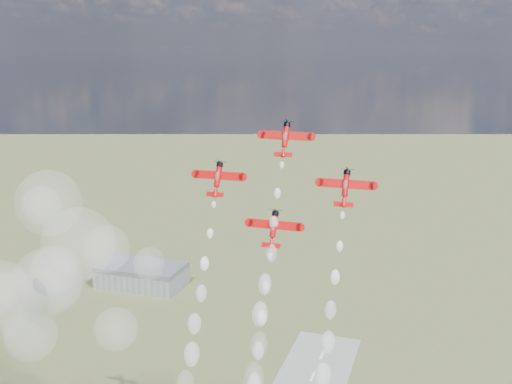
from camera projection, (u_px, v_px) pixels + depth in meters
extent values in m
cube|color=gray|center=(142.00, 277.00, 357.47)|extent=(50.00, 28.00, 10.00)
cube|color=#595B60|center=(142.00, 267.00, 355.97)|extent=(50.00, 28.00, 3.00)
cylinder|color=#BC0A09|center=(286.00, 136.00, 146.83)|extent=(1.47, 3.71, 5.54)
cylinder|color=black|center=(287.00, 125.00, 147.41)|extent=(1.68, 1.97, 1.68)
cube|color=#BC0A09|center=(286.00, 136.00, 147.23)|extent=(12.78, 1.13, 1.98)
cube|color=white|center=(273.00, 135.00, 148.38)|extent=(5.03, 0.28, 0.53)
cube|color=white|center=(300.00, 136.00, 146.31)|extent=(5.03, 0.28, 0.53)
cube|color=#BC0A09|center=(283.00, 155.00, 145.74)|extent=(4.61, 0.62, 1.09)
cube|color=#BC0A09|center=(282.00, 154.00, 144.97)|extent=(0.15, 2.20, 2.01)
ellipsoid|color=silver|center=(285.00, 136.00, 146.27)|extent=(1.15, 2.07, 2.79)
cone|color=#BC0A09|center=(284.00, 151.00, 146.01)|extent=(1.47, 2.52, 3.09)
cylinder|color=#BC0A09|center=(218.00, 176.00, 149.39)|extent=(1.47, 3.71, 5.54)
cylinder|color=black|center=(220.00, 165.00, 149.97)|extent=(1.68, 1.97, 1.68)
cube|color=#BC0A09|center=(219.00, 175.00, 149.79)|extent=(12.78, 1.13, 1.98)
cube|color=white|center=(206.00, 175.00, 150.94)|extent=(5.03, 0.28, 0.53)
cube|color=white|center=(232.00, 176.00, 148.87)|extent=(5.03, 0.28, 0.53)
cube|color=#BC0A09|center=(215.00, 194.00, 148.30)|extent=(4.61, 0.62, 1.09)
cube|color=#BC0A09|center=(214.00, 195.00, 147.53)|extent=(0.15, 2.20, 2.01)
ellipsoid|color=silver|center=(217.00, 176.00, 148.83)|extent=(1.15, 2.07, 2.79)
cone|color=#BC0A09|center=(216.00, 191.00, 148.57)|extent=(1.47, 2.52, 3.09)
cylinder|color=#BC0A09|center=(346.00, 185.00, 139.80)|extent=(1.47, 3.71, 5.54)
cylinder|color=black|center=(347.00, 173.00, 140.38)|extent=(1.68, 1.97, 1.68)
cube|color=#BC0A09|center=(346.00, 184.00, 140.20)|extent=(12.78, 1.13, 1.98)
cube|color=white|center=(332.00, 183.00, 141.36)|extent=(5.03, 0.28, 0.53)
cube|color=white|center=(361.00, 185.00, 139.29)|extent=(5.03, 0.28, 0.53)
cube|color=#BC0A09|center=(343.00, 204.00, 138.71)|extent=(4.61, 0.62, 1.09)
cube|color=#BC0A09|center=(343.00, 205.00, 137.94)|extent=(0.15, 2.20, 2.01)
ellipsoid|color=silver|center=(345.00, 185.00, 139.24)|extent=(1.15, 2.07, 2.79)
cone|color=#BC0A09|center=(344.00, 201.00, 138.98)|extent=(1.47, 2.52, 3.09)
cylinder|color=#BC0A09|center=(274.00, 226.00, 142.36)|extent=(1.47, 3.71, 5.54)
cylinder|color=black|center=(275.00, 214.00, 142.94)|extent=(1.68, 1.97, 1.68)
cube|color=#BC0A09|center=(274.00, 225.00, 142.76)|extent=(12.78, 1.13, 1.98)
cube|color=white|center=(261.00, 224.00, 143.92)|extent=(5.03, 0.28, 0.53)
cube|color=white|center=(288.00, 226.00, 141.85)|extent=(5.03, 0.28, 0.53)
cube|color=#BC0A09|center=(271.00, 245.00, 141.27)|extent=(4.61, 0.62, 1.09)
cube|color=#BC0A09|center=(270.00, 246.00, 140.50)|extent=(0.15, 2.20, 2.01)
ellipsoid|color=silver|center=(273.00, 226.00, 141.80)|extent=(1.15, 2.07, 2.79)
cone|color=#BC0A09|center=(272.00, 242.00, 141.54)|extent=(1.47, 2.52, 3.09)
sphere|color=white|center=(282.00, 165.00, 145.44)|extent=(1.05, 1.05, 1.05)
sphere|color=white|center=(277.00, 193.00, 144.04)|extent=(1.56, 1.56, 1.56)
sphere|color=white|center=(274.00, 223.00, 142.72)|extent=(2.08, 2.08, 2.08)
sphere|color=white|center=(271.00, 253.00, 141.24)|extent=(2.59, 2.59, 2.59)
sphere|color=white|center=(265.00, 284.00, 139.89)|extent=(3.10, 3.10, 3.10)
sphere|color=white|center=(260.00, 314.00, 138.07)|extent=(3.61, 3.61, 3.61)
sphere|color=white|center=(259.00, 346.00, 137.06)|extent=(4.12, 4.12, 4.12)
sphere|color=white|center=(254.00, 379.00, 135.11)|extent=(4.63, 4.63, 4.63)
sphere|color=white|center=(214.00, 204.00, 147.93)|extent=(1.05, 1.05, 1.05)
sphere|color=white|center=(210.00, 233.00, 146.61)|extent=(1.56, 1.56, 1.56)
sphere|color=white|center=(204.00, 264.00, 145.07)|extent=(2.08, 2.08, 2.08)
sphere|color=white|center=(201.00, 293.00, 143.86)|extent=(2.59, 2.59, 2.59)
sphere|color=white|center=(194.00, 324.00, 142.05)|extent=(3.10, 3.10, 3.10)
sphere|color=white|center=(192.00, 354.00, 140.94)|extent=(3.61, 3.61, 3.61)
sphere|color=white|center=(343.00, 215.00, 138.33)|extent=(1.05, 1.05, 1.05)
sphere|color=white|center=(340.00, 246.00, 136.86)|extent=(1.56, 1.56, 1.56)
sphere|color=white|center=(335.00, 277.00, 135.54)|extent=(2.08, 2.08, 2.08)
sphere|color=white|center=(331.00, 310.00, 134.01)|extent=(2.59, 2.59, 2.59)
sphere|color=white|center=(328.00, 342.00, 132.77)|extent=(3.10, 3.10, 3.10)
sphere|color=white|center=(323.00, 376.00, 131.02)|extent=(3.61, 3.61, 3.61)
sphere|color=white|center=(270.00, 256.00, 141.00)|extent=(1.05, 1.05, 1.05)
sphere|color=white|center=(266.00, 287.00, 139.24)|extent=(1.56, 1.56, 1.56)
sphere|color=white|center=(262.00, 318.00, 137.86)|extent=(2.08, 2.08, 2.08)
sphere|color=white|center=(258.00, 351.00, 136.33)|extent=(2.59, 2.59, 2.59)
sphere|color=white|center=(254.00, 384.00, 135.31)|extent=(3.10, 3.10, 3.10)
sphere|color=white|center=(47.00, 282.00, 189.40)|extent=(21.69, 21.69, 21.69)
sphere|color=white|center=(41.00, 205.00, 180.70)|extent=(11.88, 11.88, 11.88)
sphere|color=white|center=(31.00, 335.00, 181.22)|extent=(16.13, 16.13, 16.13)
sphere|color=white|center=(150.00, 263.00, 180.46)|extent=(10.01, 10.01, 10.01)
sphere|color=white|center=(106.00, 249.00, 159.80)|extent=(13.03, 13.03, 13.03)
sphere|color=white|center=(35.00, 299.00, 190.80)|extent=(13.66, 13.66, 13.66)
sphere|color=white|center=(55.00, 271.00, 166.78)|extent=(14.38, 14.38, 14.38)
sphere|color=white|center=(78.00, 244.00, 171.85)|extent=(21.16, 21.16, 21.16)
sphere|color=white|center=(116.00, 329.00, 172.17)|extent=(12.76, 12.76, 12.76)
sphere|color=white|center=(2.00, 286.00, 182.30)|extent=(15.24, 15.24, 15.24)
sphere|color=white|center=(59.00, 284.00, 173.06)|extent=(14.51, 14.51, 14.51)
sphere|color=white|center=(16.00, 303.00, 189.77)|extent=(20.22, 20.22, 20.22)
sphere|color=white|center=(49.00, 203.00, 186.67)|extent=(20.76, 20.76, 20.76)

